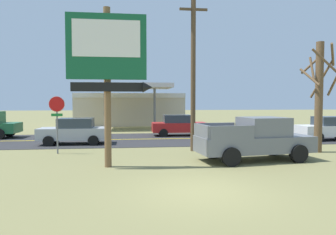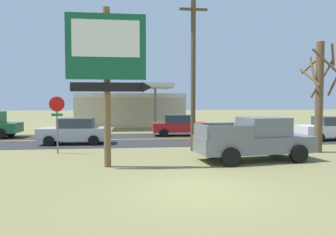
# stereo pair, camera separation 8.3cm
# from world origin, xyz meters

# --- Properties ---
(ground_plane) EXTENTS (180.00, 180.00, 0.00)m
(ground_plane) POSITION_xyz_m (0.00, 0.00, 0.00)
(ground_plane) COLOR olive
(road_asphalt) EXTENTS (140.00, 8.00, 0.02)m
(road_asphalt) POSITION_xyz_m (0.00, 13.00, 0.01)
(road_asphalt) COLOR #2B2B2D
(road_asphalt) RESTS_ON ground
(road_centre_line) EXTENTS (126.00, 0.20, 0.01)m
(road_centre_line) POSITION_xyz_m (0.00, 13.00, 0.02)
(road_centre_line) COLOR gold
(road_centre_line) RESTS_ON road_asphalt
(motel_sign) EXTENTS (3.39, 0.54, 6.45)m
(motel_sign) POSITION_xyz_m (-2.92, 3.69, 4.33)
(motel_sign) COLOR brown
(motel_sign) RESTS_ON ground
(stop_sign) EXTENTS (0.80, 0.08, 2.95)m
(stop_sign) POSITION_xyz_m (-5.79, 7.41, 2.03)
(stop_sign) COLOR slate
(stop_sign) RESTS_ON ground
(utility_pole) EXTENTS (1.67, 0.26, 8.88)m
(utility_pole) POSITION_xyz_m (1.30, 7.51, 4.71)
(utility_pole) COLOR brown
(utility_pole) RESTS_ON ground
(bare_tree) EXTENTS (1.76, 1.71, 5.80)m
(bare_tree) POSITION_xyz_m (7.81, 6.30, 3.11)
(bare_tree) COLOR brown
(bare_tree) RESTS_ON ground
(gas_station) EXTENTS (12.00, 11.50, 4.40)m
(gas_station) POSITION_xyz_m (-2.10, 27.18, 1.94)
(gas_station) COLOR beige
(gas_station) RESTS_ON ground
(pickup_grey_parked_on_lawn) EXTENTS (5.41, 2.74, 1.96)m
(pickup_grey_parked_on_lawn) POSITION_xyz_m (3.59, 4.49, 0.96)
(pickup_grey_parked_on_lawn) COLOR slate
(pickup_grey_parked_on_lawn) RESTS_ON ground
(car_white_near_lane) EXTENTS (4.20, 2.00, 1.64)m
(car_white_near_lane) POSITION_xyz_m (11.65, 11.00, 0.83)
(car_white_near_lane) COLOR silver
(car_white_near_lane) RESTS_ON ground
(car_silver_mid_lane) EXTENTS (4.20, 2.00, 1.64)m
(car_silver_mid_lane) POSITION_xyz_m (-5.57, 11.00, 0.83)
(car_silver_mid_lane) COLOR #A8AAAF
(car_silver_mid_lane) RESTS_ON ground
(car_red_far_lane) EXTENTS (4.20, 2.00, 1.64)m
(car_red_far_lane) POSITION_xyz_m (1.67, 15.00, 0.83)
(car_red_far_lane) COLOR red
(car_red_far_lane) RESTS_ON ground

